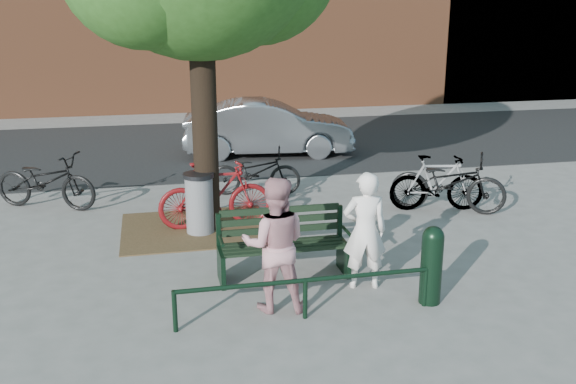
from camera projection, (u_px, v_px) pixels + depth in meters
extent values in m
plane|color=gray|center=(284.00, 277.00, 8.65)|extent=(90.00, 90.00, 0.00)
cube|color=brown|center=(196.00, 228.00, 10.51)|extent=(2.40, 2.00, 0.02)
cube|color=black|center=(216.00, 146.00, 16.62)|extent=(40.00, 7.00, 0.01)
cube|color=black|center=(221.00, 267.00, 8.42)|extent=(0.06, 0.52, 0.45)
cube|color=black|center=(218.00, 229.00, 8.51)|extent=(0.06, 0.06, 0.44)
cylinder|color=black|center=(221.00, 241.00, 8.21)|extent=(0.04, 0.36, 0.04)
cube|color=black|center=(344.00, 257.00, 8.76)|extent=(0.06, 0.52, 0.45)
cube|color=black|center=(340.00, 220.00, 8.85)|extent=(0.06, 0.06, 0.44)
cylinder|color=black|center=(347.00, 231.00, 8.56)|extent=(0.04, 0.36, 0.04)
cube|color=black|center=(284.00, 246.00, 8.53)|extent=(1.64, 0.46, 0.04)
cube|color=black|center=(280.00, 220.00, 8.66)|extent=(1.64, 0.03, 0.47)
cylinder|color=black|center=(175.00, 311.00, 7.15)|extent=(0.06, 0.06, 0.50)
cylinder|color=black|center=(305.00, 299.00, 7.46)|extent=(0.06, 0.06, 0.50)
cylinder|color=black|center=(425.00, 287.00, 7.77)|extent=(0.06, 0.06, 0.50)
cylinder|color=black|center=(305.00, 280.00, 7.39)|extent=(3.00, 0.06, 0.06)
cylinder|color=black|center=(204.00, 113.00, 10.02)|extent=(0.40, 0.40, 3.80)
imported|color=white|center=(365.00, 231.00, 8.16)|extent=(0.62, 0.46, 1.54)
imported|color=#C1858B|center=(275.00, 245.00, 7.55)|extent=(0.90, 0.77, 1.64)
cylinder|color=black|center=(431.00, 270.00, 7.81)|extent=(0.27, 0.27, 0.86)
sphere|color=black|center=(433.00, 237.00, 7.69)|extent=(0.27, 0.27, 0.27)
cylinder|color=gray|center=(200.00, 205.00, 10.20)|extent=(0.44, 0.44, 0.92)
cylinder|color=black|center=(198.00, 175.00, 10.06)|extent=(0.48, 0.48, 0.07)
imported|color=black|center=(46.00, 181.00, 11.44)|extent=(2.04, 1.43, 1.02)
imported|color=#610D10|center=(215.00, 195.00, 10.42)|extent=(1.86, 0.54, 1.12)
imported|color=black|center=(255.00, 172.00, 12.27)|extent=(1.83, 0.95, 0.91)
imported|color=gray|center=(437.00, 183.00, 11.32)|extent=(1.74, 0.79, 1.01)
imported|color=black|center=(448.00, 183.00, 11.27)|extent=(2.08, 1.56, 1.05)
imported|color=gray|center=(268.00, 128.00, 15.49)|extent=(4.19, 1.89, 1.33)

